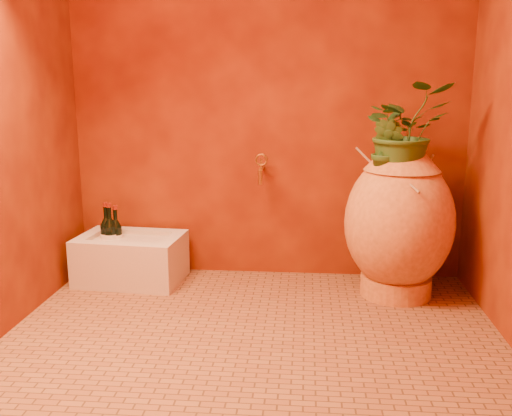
# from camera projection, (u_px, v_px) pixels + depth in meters

# --- Properties ---
(floor) EXTENTS (2.50, 2.50, 0.00)m
(floor) POSITION_uv_depth(u_px,v_px,m) (253.00, 336.00, 2.86)
(floor) COLOR brown
(floor) RESTS_ON ground
(wall_back) EXTENTS (2.50, 0.02, 2.50)m
(wall_back) POSITION_uv_depth(u_px,v_px,m) (267.00, 82.00, 3.56)
(wall_back) COLOR #4F1104
(wall_back) RESTS_ON ground
(amphora) EXTENTS (0.73, 0.73, 0.91)m
(amphora) POSITION_uv_depth(u_px,v_px,m) (399.00, 221.00, 3.33)
(amphora) COLOR #D3893B
(amphora) RESTS_ON floor
(stone_basin) EXTENTS (0.68, 0.49, 0.30)m
(stone_basin) POSITION_uv_depth(u_px,v_px,m) (131.00, 259.00, 3.63)
(stone_basin) COLOR beige
(stone_basin) RESTS_ON floor
(wine_bottle_a) EXTENTS (0.08, 0.08, 0.34)m
(wine_bottle_a) POSITION_uv_depth(u_px,v_px,m) (110.00, 236.00, 3.63)
(wine_bottle_a) COLOR black
(wine_bottle_a) RESTS_ON stone_basin
(wine_bottle_b) EXTENTS (0.08, 0.08, 0.32)m
(wine_bottle_b) POSITION_uv_depth(u_px,v_px,m) (116.00, 237.00, 3.66)
(wine_bottle_b) COLOR black
(wine_bottle_b) RESTS_ON stone_basin
(wine_bottle_c) EXTENTS (0.08, 0.08, 0.34)m
(wine_bottle_c) POSITION_uv_depth(u_px,v_px,m) (107.00, 236.00, 3.65)
(wine_bottle_c) COLOR black
(wine_bottle_c) RESTS_ON stone_basin
(wall_tap) EXTENTS (0.08, 0.17, 0.18)m
(wall_tap) POSITION_uv_depth(u_px,v_px,m) (261.00, 167.00, 3.59)
(wall_tap) COLOR olive
(wall_tap) RESTS_ON wall_back
(plant_main) EXTENTS (0.58, 0.54, 0.54)m
(plant_main) POSITION_uv_depth(u_px,v_px,m) (404.00, 131.00, 3.21)
(plant_main) COLOR #274F1C
(plant_main) RESTS_ON amphora
(plant_side) EXTENTS (0.25, 0.26, 0.36)m
(plant_side) POSITION_uv_depth(u_px,v_px,m) (388.00, 151.00, 3.17)
(plant_side) COLOR #274F1C
(plant_side) RESTS_ON amphora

